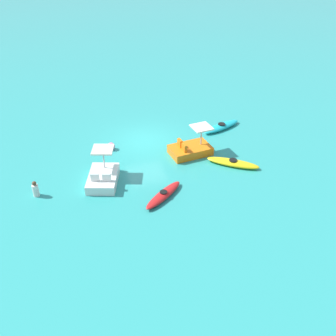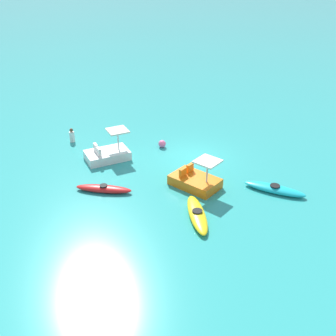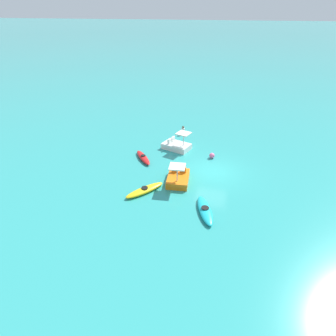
{
  "view_description": "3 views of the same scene",
  "coord_description": "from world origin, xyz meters",
  "px_view_note": "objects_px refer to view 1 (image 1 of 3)",
  "views": [
    {
      "loc": [
        4.81,
        20.97,
        12.16
      ],
      "look_at": [
        -0.37,
        3.8,
        0.31
      ],
      "focal_mm": 41.51,
      "sensor_mm": 36.0,
      "label": 1
    },
    {
      "loc": [
        -13.7,
        15.03,
        10.43
      ],
      "look_at": [
        -0.5,
        2.46,
        0.43
      ],
      "focal_mm": 42.29,
      "sensor_mm": 36.0,
      "label": 2
    },
    {
      "loc": [
        -19.88,
        -1.78,
        11.19
      ],
      "look_at": [
        -0.88,
        3.36,
        0.26
      ],
      "focal_mm": 31.08,
      "sensor_mm": 36.0,
      "label": 3
    }
  ],
  "objects_px": {
    "kayak_cyan": "(221,126)",
    "kayak_yellow": "(233,163)",
    "pedal_boat_white": "(103,177)",
    "pedal_boat_orange": "(191,149)",
    "kayak_red": "(163,195)",
    "buoy_pink": "(111,146)",
    "person_near_shore": "(36,189)"
  },
  "relations": [
    {
      "from": "pedal_boat_orange",
      "to": "buoy_pink",
      "type": "bearing_deg",
      "value": -22.69
    },
    {
      "from": "kayak_cyan",
      "to": "pedal_boat_white",
      "type": "bearing_deg",
      "value": 24.44
    },
    {
      "from": "kayak_cyan",
      "to": "buoy_pink",
      "type": "relative_size",
      "value": 6.79
    },
    {
      "from": "kayak_yellow",
      "to": "kayak_red",
      "type": "height_order",
      "value": "same"
    },
    {
      "from": "kayak_yellow",
      "to": "person_near_shore",
      "type": "distance_m",
      "value": 10.84
    },
    {
      "from": "pedal_boat_white",
      "to": "pedal_boat_orange",
      "type": "relative_size",
      "value": 1.06
    },
    {
      "from": "buoy_pink",
      "to": "person_near_shore",
      "type": "xyz_separation_m",
      "value": [
        4.46,
        3.5,
        0.16
      ]
    },
    {
      "from": "kayak_yellow",
      "to": "pedal_boat_orange",
      "type": "distance_m",
      "value": 2.7
    },
    {
      "from": "kayak_red",
      "to": "person_near_shore",
      "type": "height_order",
      "value": "person_near_shore"
    },
    {
      "from": "kayak_red",
      "to": "kayak_yellow",
      "type": "bearing_deg",
      "value": -159.41
    },
    {
      "from": "kayak_red",
      "to": "pedal_boat_orange",
      "type": "bearing_deg",
      "value": -126.96
    },
    {
      "from": "pedal_boat_orange",
      "to": "person_near_shore",
      "type": "xyz_separation_m",
      "value": [
        8.94,
        1.63,
        0.05
      ]
    },
    {
      "from": "pedal_boat_orange",
      "to": "kayak_red",
      "type": "bearing_deg",
      "value": 53.04
    },
    {
      "from": "kayak_cyan",
      "to": "kayak_yellow",
      "type": "bearing_deg",
      "value": 74.97
    },
    {
      "from": "kayak_red",
      "to": "buoy_pink",
      "type": "xyz_separation_m",
      "value": [
        1.72,
        -5.53,
        0.06
      ]
    },
    {
      "from": "pedal_boat_white",
      "to": "pedal_boat_orange",
      "type": "bearing_deg",
      "value": -165.28
    },
    {
      "from": "kayak_yellow",
      "to": "person_near_shore",
      "type": "xyz_separation_m",
      "value": [
        10.84,
        -0.28,
        0.22
      ]
    },
    {
      "from": "pedal_boat_white",
      "to": "buoy_pink",
      "type": "bearing_deg",
      "value": -106.78
    },
    {
      "from": "buoy_pink",
      "to": "kayak_red",
      "type": "bearing_deg",
      "value": 107.32
    },
    {
      "from": "kayak_cyan",
      "to": "kayak_yellow",
      "type": "distance_m",
      "value": 4.51
    },
    {
      "from": "pedal_boat_orange",
      "to": "person_near_shore",
      "type": "bearing_deg",
      "value": 10.32
    },
    {
      "from": "kayak_cyan",
      "to": "person_near_shore",
      "type": "distance_m",
      "value": 12.68
    },
    {
      "from": "kayak_cyan",
      "to": "kayak_yellow",
      "type": "xyz_separation_m",
      "value": [
        1.17,
        4.35,
        -0.0
      ]
    },
    {
      "from": "kayak_red",
      "to": "pedal_boat_white",
      "type": "distance_m",
      "value": 3.51
    },
    {
      "from": "kayak_cyan",
      "to": "pedal_boat_white",
      "type": "xyz_separation_m",
      "value": [
        8.54,
        3.88,
        0.17
      ]
    },
    {
      "from": "buoy_pink",
      "to": "person_near_shore",
      "type": "bearing_deg",
      "value": 38.08
    },
    {
      "from": "kayak_cyan",
      "to": "pedal_boat_white",
      "type": "distance_m",
      "value": 9.38
    },
    {
      "from": "pedal_boat_white",
      "to": "pedal_boat_orange",
      "type": "xyz_separation_m",
      "value": [
        -5.47,
        -1.44,
        0.0
      ]
    },
    {
      "from": "kayak_cyan",
      "to": "buoy_pink",
      "type": "bearing_deg",
      "value": 4.35
    },
    {
      "from": "pedal_boat_white",
      "to": "buoy_pink",
      "type": "distance_m",
      "value": 3.46
    },
    {
      "from": "pedal_boat_white",
      "to": "buoy_pink",
      "type": "xyz_separation_m",
      "value": [
        -1.0,
        -3.31,
        -0.11
      ]
    },
    {
      "from": "pedal_boat_orange",
      "to": "person_near_shore",
      "type": "relative_size",
      "value": 2.94
    }
  ]
}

